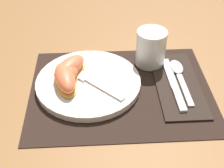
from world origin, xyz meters
TOP-DOWN VIEW (x-y plane):
  - ground_plane at (0.00, 0.00)m, footprint 3.00×3.00m
  - placemat at (0.00, 0.00)m, footprint 0.44×0.34m
  - plate at (-0.08, 0.02)m, footprint 0.26×0.26m
  - juice_glass at (0.09, 0.10)m, footprint 0.08×0.08m
  - napkin at (0.14, 0.01)m, footprint 0.11×0.25m
  - knife at (0.13, 0.00)m, footprint 0.02×0.20m
  - spoon at (0.15, 0.05)m, footprint 0.04×0.18m
  - fork at (-0.08, 0.02)m, footprint 0.15×0.14m
  - citrus_wedge_0 at (-0.12, 0.05)m, footprint 0.10×0.12m
  - citrus_wedge_1 at (-0.13, 0.03)m, footprint 0.08×0.11m
  - citrus_wedge_2 at (-0.13, 0.01)m, footprint 0.08×0.12m

SIDE VIEW (x-z plane):
  - ground_plane at x=0.00m, z-range 0.00..0.00m
  - placemat at x=0.00m, z-range 0.00..0.00m
  - napkin at x=0.14m, z-range 0.00..0.01m
  - knife at x=0.13m, z-range 0.01..0.01m
  - spoon at x=0.15m, z-range 0.01..0.02m
  - plate at x=-0.08m, z-range 0.00..0.02m
  - fork at x=-0.08m, z-range 0.02..0.02m
  - citrus_wedge_1 at x=-0.13m, z-range 0.02..0.05m
  - citrus_wedge_0 at x=-0.12m, z-range 0.02..0.06m
  - citrus_wedge_2 at x=-0.13m, z-range 0.02..0.06m
  - juice_glass at x=0.09m, z-range 0.00..0.09m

